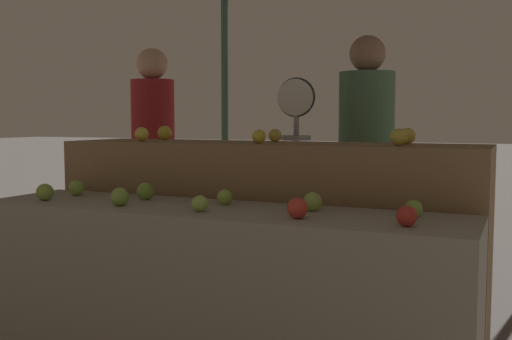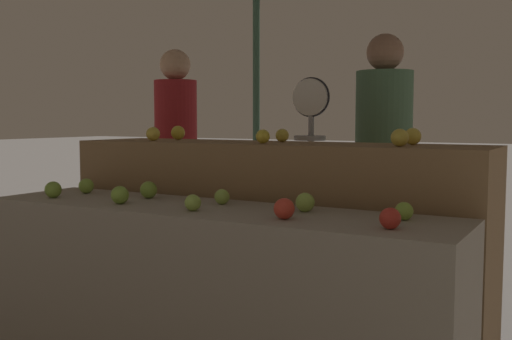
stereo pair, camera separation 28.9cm
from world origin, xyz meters
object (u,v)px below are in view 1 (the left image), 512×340
(produce_scale, at_px, (296,145))
(person_customer_left, at_px, (153,146))
(person_vendor_at_scale, at_px, (366,151))
(wooden_crate_side, at_px, (2,272))

(produce_scale, xyz_separation_m, person_customer_left, (-1.20, 0.19, -0.04))
(person_vendor_at_scale, distance_m, wooden_crate_side, 2.48)
(person_vendor_at_scale, height_order, person_customer_left, person_vendor_at_scale)
(person_vendor_at_scale, distance_m, person_customer_left, 1.59)
(wooden_crate_side, bearing_deg, produce_scale, 24.87)
(person_customer_left, height_order, wooden_crate_side, person_customer_left)
(person_vendor_at_scale, bearing_deg, wooden_crate_side, 2.05)
(person_customer_left, xyz_separation_m, wooden_crate_side, (-0.51, -0.98, -0.78))
(wooden_crate_side, bearing_deg, person_vendor_at_scale, 26.64)
(produce_scale, distance_m, person_customer_left, 1.22)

